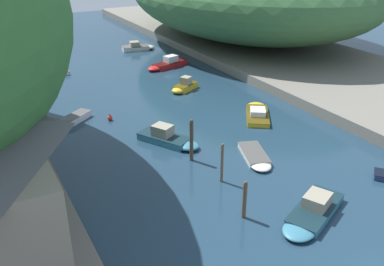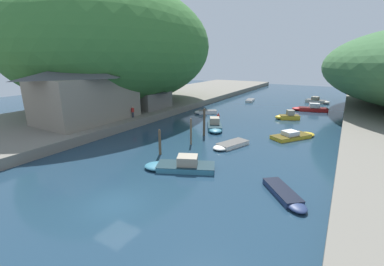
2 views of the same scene
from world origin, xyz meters
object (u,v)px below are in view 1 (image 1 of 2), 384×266
boat_mid_channel (73,119)px  boat_navy_launch (139,47)px  boat_near_quay (56,69)px  channel_buoy_near (110,118)px  person_on_quay (37,177)px  boat_white_cruiser (256,157)px  boat_cabin_cruiser (184,87)px  boat_open_rowboat (169,139)px  boat_moored_right (257,113)px  boat_small_dinghy (312,212)px  boat_yellow_tender (167,64)px

boat_mid_channel → boat_navy_launch: size_ratio=0.76×
boat_mid_channel → boat_near_quay: bearing=-44.2°
channel_buoy_near → person_on_quay: (-8.93, -11.66, 1.83)m
boat_white_cruiser → person_on_quay: (-16.79, 2.04, 1.89)m
boat_navy_launch → channel_buoy_near: bearing=-16.7°
boat_near_quay → boat_white_cruiser: 34.62m
boat_mid_channel → boat_navy_launch: 29.13m
boat_white_cruiser → boat_cabin_cruiser: bearing=-79.0°
boat_open_rowboat → channel_buoy_near: bearing=-97.5°
person_on_quay → boat_near_quay: bearing=5.0°
boat_moored_right → channel_buoy_near: 14.95m
boat_small_dinghy → person_on_quay: bearing=31.0°
boat_open_rowboat → boat_cabin_cruiser: bearing=-151.9°
boat_mid_channel → boat_open_rowboat: boat_open_rowboat is taller
boat_navy_launch → boat_moored_right: (0.33, -31.21, -0.13)m
boat_navy_launch → channel_buoy_near: boat_navy_launch is taller
boat_near_quay → channel_buoy_near: 19.82m
boat_open_rowboat → person_on_quay: (-11.88, -4.17, 1.65)m
boat_navy_launch → boat_cabin_cruiser: boat_cabin_cruiser is taller
boat_yellow_tender → channel_buoy_near: bearing=121.8°
boat_small_dinghy → boat_mid_channel: boat_small_dinghy is taller
boat_near_quay → channel_buoy_near: channel_buoy_near is taller
boat_navy_launch → boat_near_quay: (-14.19, -5.36, -0.20)m
boat_small_dinghy → boat_white_cruiser: bearing=-35.7°
boat_moored_right → boat_small_dinghy: bearing=-80.7°
boat_near_quay → boat_open_rowboat: size_ratio=0.92×
person_on_quay → boat_cabin_cruiser: bearing=-31.2°
boat_mid_channel → boat_white_cruiser: (11.23, -15.02, -0.07)m
boat_mid_channel → person_on_quay: person_on_quay is taller
boat_mid_channel → boat_navy_launch: (16.71, 23.86, 0.13)m
boat_open_rowboat → boat_moored_right: bearing=158.7°
boat_near_quay → boat_yellow_tender: bearing=-31.7°
boat_moored_right → person_on_quay: person_on_quay is taller
boat_mid_channel → boat_open_rowboat: (6.31, -8.81, 0.17)m
boat_navy_launch → boat_mid_channel: bearing=-23.7°
boat_cabin_cruiser → channel_buoy_near: (-10.65, -4.42, -0.19)m
boat_open_rowboat → channel_buoy_near: size_ratio=8.14×
boat_small_dinghy → channel_buoy_near: (-6.37, 21.86, -0.11)m
boat_near_quay → channel_buoy_near: (0.84, -19.80, 0.05)m
boat_small_dinghy → boat_mid_channel: size_ratio=1.63×
boat_small_dinghy → boat_open_rowboat: bearing=-11.9°
boat_near_quay → boat_navy_launch: bearing=11.9°
boat_small_dinghy → boat_navy_launch: (6.97, 47.03, 0.04)m
boat_small_dinghy → boat_open_rowboat: size_ratio=1.11×
boat_mid_channel → boat_white_cruiser: 18.75m
boat_yellow_tender → person_on_quay: bearing=124.1°
boat_small_dinghy → boat_open_rowboat: 14.77m
boat_small_dinghy → boat_mid_channel: 25.14m
boat_navy_launch → boat_near_quay: size_ratio=0.97×
boat_near_quay → channel_buoy_near: bearing=-96.4°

